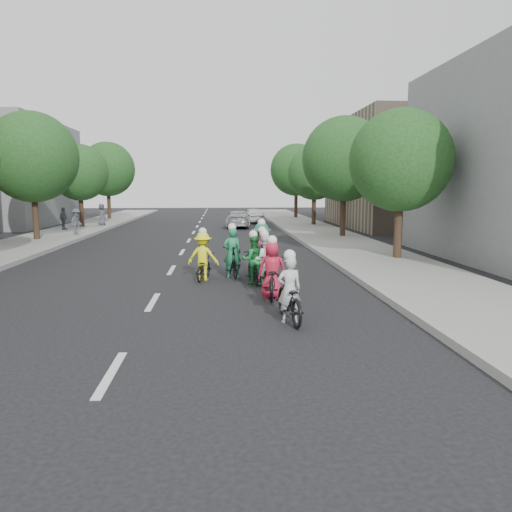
{
  "coord_description": "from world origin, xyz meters",
  "views": [
    {
      "loc": [
        1.76,
        -12.71,
        2.93
      ],
      "look_at": [
        2.75,
        1.25,
        1.0
      ],
      "focal_mm": 35.0,
      "sensor_mm": 36.0,
      "label": 1
    }
  ],
  "objects": [
    {
      "name": "cyclist_2",
      "position": [
        1.2,
        2.99,
        0.62
      ],
      "size": [
        1.08,
        1.65,
        1.68
      ],
      "rotation": [
        0.0,
        0.0,
        2.94
      ],
      "color": "black",
      "rests_on": "ground"
    },
    {
      "name": "cyclist_0",
      "position": [
        3.24,
        -2.07,
        0.55
      ],
      "size": [
        0.88,
        1.98,
        1.61
      ],
      "rotation": [
        0.0,
        0.0,
        3.26
      ],
      "color": "black",
      "rests_on": "ground"
    },
    {
      "name": "spectator_1",
      "position": [
        -8.55,
        20.93,
        0.89
      ],
      "size": [
        0.52,
        0.92,
        1.48
      ],
      "primitive_type": "imported",
      "rotation": [
        0.0,
        0.0,
        1.37
      ],
      "color": "#535461",
      "rests_on": "sidewalk_left"
    },
    {
      "name": "sidewalk_right",
      "position": [
        8.0,
        10.0,
        0.07
      ],
      "size": [
        4.0,
        80.0,
        0.15
      ],
      "primitive_type": "cube",
      "color": "gray",
      "rests_on": "ground"
    },
    {
      "name": "curb_left",
      "position": [
        -6.05,
        10.0,
        0.09
      ],
      "size": [
        0.18,
        80.0,
        0.18
      ],
      "primitive_type": "cube",
      "color": "#999993",
      "rests_on": "ground"
    },
    {
      "name": "cyclist_7",
      "position": [
        3.1,
        3.62,
        0.76
      ],
      "size": [
        1.19,
        1.54,
        1.91
      ],
      "rotation": [
        0.0,
        0.0,
        3.23
      ],
      "color": "black",
      "rests_on": "ground"
    },
    {
      "name": "tree_r_1",
      "position": [
        8.8,
        15.6,
        4.52
      ],
      "size": [
        4.8,
        4.8,
        6.93
      ],
      "color": "black",
      "rests_on": "ground"
    },
    {
      "name": "follow_car_trail",
      "position": [
        4.44,
        28.49,
        0.63
      ],
      "size": [
        1.94,
        3.86,
        1.26
      ],
      "primitive_type": "imported",
      "rotation": [
        0.0,
        0.0,
        3.27
      ],
      "color": "silver",
      "rests_on": "ground"
    },
    {
      "name": "tree_l_4",
      "position": [
        -8.2,
        24.0,
        3.96
      ],
      "size": [
        4.0,
        4.0,
        5.97
      ],
      "color": "black",
      "rests_on": "ground"
    },
    {
      "name": "cyclist_3",
      "position": [
        3.11,
        3.43,
        0.63
      ],
      "size": [
        0.9,
        1.88,
        1.67
      ],
      "rotation": [
        0.0,
        0.0,
        3.16
      ],
      "color": "black",
      "rests_on": "ground"
    },
    {
      "name": "follow_car_lead",
      "position": [
        3.07,
        23.84,
        0.61
      ],
      "size": [
        1.97,
        4.31,
        1.22
      ],
      "primitive_type": "imported",
      "rotation": [
        0.0,
        0.0,
        3.08
      ],
      "color": "#B6B6BB",
      "rests_on": "ground"
    },
    {
      "name": "spectator_0",
      "position": [
        -6.73,
        17.34,
        0.92
      ],
      "size": [
        0.8,
        1.11,
        1.54
      ],
      "primitive_type": "imported",
      "rotation": [
        0.0,
        0.0,
        1.33
      ],
      "color": "#52515F",
      "rests_on": "sidewalk_left"
    },
    {
      "name": "tree_r_0",
      "position": [
        8.8,
        6.6,
        3.96
      ],
      "size": [
        4.0,
        4.0,
        5.97
      ],
      "color": "black",
      "rests_on": "ground"
    },
    {
      "name": "cyclist_1",
      "position": [
        2.74,
        2.29,
        0.62
      ],
      "size": [
        0.78,
        1.72,
        1.65
      ],
      "rotation": [
        0.0,
        0.0,
        3.25
      ],
      "color": "black",
      "rests_on": "ground"
    },
    {
      "name": "tree_l_5",
      "position": [
        -8.2,
        33.0,
        4.52
      ],
      "size": [
        4.8,
        4.8,
        6.93
      ],
      "color": "black",
      "rests_on": "ground"
    },
    {
      "name": "cyclist_5",
      "position": [
        2.13,
        3.42,
        0.63
      ],
      "size": [
        0.75,
        1.78,
        1.79
      ],
      "rotation": [
        0.0,
        0.0,
        3.29
      ],
      "color": "black",
      "rests_on": "ground"
    },
    {
      "name": "tree_r_2",
      "position": [
        8.8,
        24.6,
        3.96
      ],
      "size": [
        4.0,
        4.0,
        5.97
      ],
      "color": "black",
      "rests_on": "ground"
    },
    {
      "name": "sidewalk_left",
      "position": [
        -8.0,
        10.0,
        0.07
      ],
      "size": [
        4.0,
        80.0,
        0.15
      ],
      "primitive_type": "cube",
      "color": "gray",
      "rests_on": "ground"
    },
    {
      "name": "tree_r_3",
      "position": [
        8.8,
        33.6,
        4.52
      ],
      "size": [
        4.8,
        4.8,
        6.93
      ],
      "color": "black",
      "rests_on": "ground"
    },
    {
      "name": "cyclist_6",
      "position": [
        3.07,
        2.17,
        0.59
      ],
      "size": [
        0.77,
        1.65,
        1.67
      ],
      "rotation": [
        0.0,
        0.0,
        3.19
      ],
      "color": "black",
      "rests_on": "ground"
    },
    {
      "name": "spectator_2",
      "position": [
        -6.94,
        24.65,
        0.94
      ],
      "size": [
        0.64,
        0.86,
        1.59
      ],
      "primitive_type": "imported",
      "rotation": [
        0.0,
        0.0,
        1.38
      ],
      "color": "#4D4B58",
      "rests_on": "sidewalk_left"
    },
    {
      "name": "tree_l_3",
      "position": [
        -8.2,
        15.0,
        4.52
      ],
      "size": [
        4.8,
        4.8,
        6.93
      ],
      "color": "black",
      "rests_on": "ground"
    },
    {
      "name": "bldg_se",
      "position": [
        16.0,
        24.0,
        4.0
      ],
      "size": [
        10.0,
        14.0,
        8.0
      ],
      "primitive_type": "cube",
      "color": "gray",
      "rests_on": "ground"
    },
    {
      "name": "cyclist_4",
      "position": [
        3.11,
        0.32,
        0.6
      ],
      "size": [
        0.91,
        2.04,
        1.68
      ],
      "rotation": [
        0.0,
        0.0,
        3.02
      ],
      "color": "black",
      "rests_on": "ground"
    },
    {
      "name": "ground",
      "position": [
        0.0,
        0.0,
        0.0
      ],
      "size": [
        120.0,
        120.0,
        0.0
      ],
      "primitive_type": "plane",
      "color": "black",
      "rests_on": "ground"
    },
    {
      "name": "curb_right",
      "position": [
        6.05,
        10.0,
        0.09
      ],
      "size": [
        0.18,
        80.0,
        0.18
      ],
      "primitive_type": "cube",
      "color": "#999993",
      "rests_on": "ground"
    }
  ]
}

